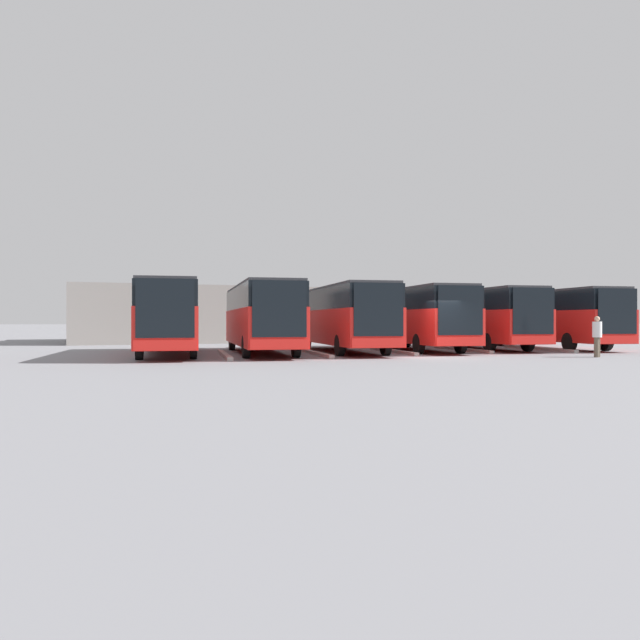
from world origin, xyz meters
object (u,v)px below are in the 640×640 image
object	(u,v)px
bus_0	(547,316)
bus_1	(475,316)
bus_3	(342,316)
bus_4	(260,316)
pedestrian	(597,335)
bus_5	(168,315)
bus_2	(412,316)

from	to	relation	value
bus_0	bus_1	xyz separation A→B (m)	(4.32, -0.92, 0.00)
bus_1	bus_3	size ratio (longest dim) A/B	1.00
bus_4	pedestrian	distance (m)	15.35
bus_0	bus_4	bearing A→B (deg)	8.02
bus_5	bus_0	bearing A→B (deg)	-173.34
bus_0	bus_2	xyz separation A→B (m)	(8.64, -0.58, 0.00)
bus_1	bus_4	bearing A→B (deg)	11.94
bus_0	bus_5	xyz separation A→B (m)	(21.59, -0.67, 0.00)
bus_2	bus_4	bearing A→B (deg)	11.43
bus_3	bus_5	xyz separation A→B (m)	(8.64, -0.56, 0.00)
bus_3	bus_4	size ratio (longest dim) A/B	1.00
bus_3	pedestrian	distance (m)	11.94
bus_3	bus_2	bearing A→B (deg)	-165.43
bus_3	bus_5	size ratio (longest dim) A/B	1.00
bus_1	bus_2	xyz separation A→B (m)	(4.32, 0.34, 0.00)
bus_1	bus_2	distance (m)	4.33
bus_2	bus_4	world-z (taller)	same
bus_0	bus_2	bearing A→B (deg)	4.62
bus_0	bus_3	bearing A→B (deg)	7.94
bus_0	bus_2	distance (m)	8.66
bus_3	bus_4	world-z (taller)	same
bus_5	pedestrian	xyz separation A→B (m)	(-17.24, 8.80, -0.88)
bus_5	pedestrian	world-z (taller)	bus_5
bus_0	bus_2	world-z (taller)	same
bus_1	bus_0	bearing A→B (deg)	176.42
bus_4	bus_1	bearing A→B (deg)	-168.06
bus_4	bus_5	world-z (taller)	same
bus_2	pedestrian	xyz separation A→B (m)	(-4.28, 8.70, -0.88)
bus_4	bus_0	bearing A→B (deg)	-171.98
bus_3	bus_1	bearing A→B (deg)	-166.23
bus_1	bus_4	distance (m)	12.98
bus_3	pedestrian	world-z (taller)	bus_3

